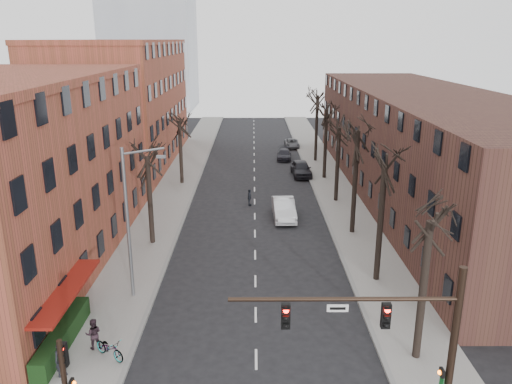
{
  "coord_description": "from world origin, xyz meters",
  "views": [
    {
      "loc": [
        -0.12,
        -16.32,
        14.59
      ],
      "look_at": [
        0.07,
        18.09,
        4.0
      ],
      "focal_mm": 35.0,
      "sensor_mm": 36.0,
      "label": 1
    }
  ],
  "objects_px": {
    "parked_car_near": "(301,168)",
    "pedestrian_a": "(61,360)",
    "silver_sedan": "(284,209)",
    "parked_car_mid": "(284,155)",
    "bicycle": "(110,348)"
  },
  "relations": [
    {
      "from": "silver_sedan",
      "to": "pedestrian_a",
      "type": "relative_size",
      "value": 3.12
    },
    {
      "from": "parked_car_near",
      "to": "pedestrian_a",
      "type": "distance_m",
      "value": 37.19
    },
    {
      "from": "silver_sedan",
      "to": "parked_car_near",
      "type": "relative_size",
      "value": 1.02
    },
    {
      "from": "parked_car_mid",
      "to": "silver_sedan",
      "type": "bearing_deg",
      "value": -89.0
    },
    {
      "from": "silver_sedan",
      "to": "parked_car_mid",
      "type": "height_order",
      "value": "silver_sedan"
    },
    {
      "from": "silver_sedan",
      "to": "parked_car_mid",
      "type": "bearing_deg",
      "value": 84.65
    },
    {
      "from": "silver_sedan",
      "to": "bicycle",
      "type": "height_order",
      "value": "silver_sedan"
    },
    {
      "from": "silver_sedan",
      "to": "parked_car_near",
      "type": "distance_m",
      "value": 13.94
    },
    {
      "from": "parked_car_mid",
      "to": "bicycle",
      "type": "relative_size",
      "value": 2.22
    },
    {
      "from": "parked_car_near",
      "to": "parked_car_mid",
      "type": "distance_m",
      "value": 8.11
    },
    {
      "from": "parked_car_near",
      "to": "pedestrian_a",
      "type": "bearing_deg",
      "value": -114.8
    },
    {
      "from": "silver_sedan",
      "to": "parked_car_mid",
      "type": "distance_m",
      "value": 21.7
    },
    {
      "from": "silver_sedan",
      "to": "pedestrian_a",
      "type": "xyz_separation_m",
      "value": [
        -11.13,
        -20.85,
        0.13
      ]
    },
    {
      "from": "silver_sedan",
      "to": "parked_car_near",
      "type": "bearing_deg",
      "value": 76.91
    },
    {
      "from": "parked_car_near",
      "to": "bicycle",
      "type": "xyz_separation_m",
      "value": [
        -12.1,
        -33.2,
        -0.2
      ]
    }
  ]
}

